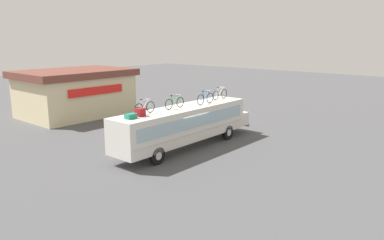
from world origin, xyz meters
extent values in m
plane|color=#4C4C4F|center=(0.00, 0.00, 0.00)|extent=(120.00, 120.00, 0.00)
cube|color=silver|center=(0.00, 0.00, 1.75)|extent=(11.16, 2.30, 2.19)
cube|color=silver|center=(6.09, 0.00, 1.15)|extent=(1.03, 2.12, 0.99)
cube|color=#99B7C6|center=(0.00, -1.17, 2.06)|extent=(10.26, 0.04, 0.78)
cube|color=#99B7C6|center=(0.00, 1.17, 2.06)|extent=(10.26, 0.04, 0.78)
cube|color=silver|center=(0.00, -1.17, 1.31)|extent=(10.71, 0.03, 0.12)
cube|color=silver|center=(0.00, 1.17, 1.31)|extent=(10.71, 0.03, 0.12)
cube|color=silver|center=(6.67, 0.00, 0.58)|extent=(0.16, 2.19, 0.24)
cylinder|color=black|center=(3.79, -1.01, 0.54)|extent=(1.07, 0.28, 1.07)
cylinder|color=silver|center=(3.79, -1.01, 0.54)|extent=(0.48, 0.30, 0.48)
cylinder|color=black|center=(3.79, 1.01, 0.54)|extent=(1.07, 0.28, 1.07)
cylinder|color=silver|center=(3.79, 1.01, 0.54)|extent=(0.48, 0.30, 0.48)
cylinder|color=black|center=(-3.46, -1.01, 0.54)|extent=(1.07, 0.28, 1.07)
cylinder|color=silver|center=(-3.46, -1.01, 0.54)|extent=(0.48, 0.30, 0.48)
cylinder|color=black|center=(-3.46, 1.01, 0.54)|extent=(1.07, 0.28, 1.07)
cylinder|color=silver|center=(-3.46, 1.01, 0.54)|extent=(0.48, 0.30, 0.48)
cube|color=#1E7F66|center=(-4.58, -0.07, 2.99)|extent=(0.64, 0.43, 0.29)
cube|color=maroon|center=(-3.77, 0.03, 3.08)|extent=(0.49, 0.48, 0.47)
torus|color=black|center=(-3.57, 0.37, 3.20)|extent=(0.70, 0.04, 0.70)
torus|color=black|center=(-2.62, 0.37, 3.20)|extent=(0.70, 0.04, 0.70)
cylinder|color=white|center=(-3.29, 0.37, 3.46)|extent=(0.19, 0.04, 0.50)
cylinder|color=white|center=(-3.00, 0.37, 3.44)|extent=(0.45, 0.04, 0.48)
cylinder|color=white|center=(-3.08, 0.37, 3.69)|extent=(0.58, 0.04, 0.07)
cylinder|color=white|center=(-3.39, 0.37, 3.21)|extent=(0.36, 0.03, 0.05)
cylinder|color=white|center=(-3.47, 0.37, 3.45)|extent=(0.24, 0.03, 0.52)
cylinder|color=white|center=(-2.70, 0.37, 3.43)|extent=(0.20, 0.03, 0.49)
cylinder|color=silver|center=(-2.79, 0.37, 3.72)|extent=(0.03, 0.44, 0.03)
ellipsoid|color=black|center=(-3.36, 0.37, 3.75)|extent=(0.20, 0.08, 0.06)
torus|color=black|center=(-1.21, 0.14, 3.19)|extent=(0.70, 0.04, 0.70)
torus|color=black|center=(-0.13, 0.14, 3.19)|extent=(0.70, 0.04, 0.70)
cylinder|color=green|center=(-0.89, 0.14, 3.46)|extent=(0.21, 0.04, 0.50)
cylinder|color=green|center=(-0.57, 0.14, 3.44)|extent=(0.50, 0.04, 0.48)
cylinder|color=green|center=(-0.65, 0.14, 3.68)|extent=(0.65, 0.04, 0.07)
cylinder|color=green|center=(-1.01, 0.14, 3.20)|extent=(0.41, 0.03, 0.05)
cylinder|color=green|center=(-1.10, 0.14, 3.45)|extent=(0.26, 0.03, 0.52)
cylinder|color=green|center=(-0.23, 0.14, 3.43)|extent=(0.22, 0.03, 0.49)
cylinder|color=silver|center=(-0.33, 0.14, 3.72)|extent=(0.03, 0.44, 0.03)
ellipsoid|color=black|center=(-0.98, 0.14, 3.74)|extent=(0.20, 0.08, 0.06)
torus|color=black|center=(1.39, -0.38, 3.22)|extent=(0.74, 0.04, 0.74)
torus|color=black|center=(2.44, -0.38, 3.22)|extent=(0.74, 0.04, 0.74)
cylinder|color=#197FDB|center=(1.70, -0.38, 3.50)|extent=(0.20, 0.04, 0.53)
cylinder|color=#197FDB|center=(2.02, -0.38, 3.48)|extent=(0.49, 0.04, 0.51)
cylinder|color=#197FDB|center=(1.93, -0.38, 3.74)|extent=(0.63, 0.04, 0.07)
cylinder|color=#197FDB|center=(1.59, -0.38, 3.23)|extent=(0.40, 0.03, 0.05)
cylinder|color=#197FDB|center=(1.50, -0.38, 3.49)|extent=(0.26, 0.03, 0.55)
cylinder|color=#197FDB|center=(2.34, -0.38, 3.47)|extent=(0.22, 0.03, 0.52)
cylinder|color=silver|center=(2.25, -0.38, 3.77)|extent=(0.03, 0.44, 0.03)
ellipsoid|color=black|center=(1.62, -0.38, 3.80)|extent=(0.20, 0.08, 0.06)
torus|color=black|center=(3.82, 0.15, 3.19)|extent=(0.69, 0.04, 0.69)
torus|color=black|center=(4.89, 0.15, 3.19)|extent=(0.69, 0.04, 0.69)
cylinder|color=white|center=(4.14, 0.15, 3.45)|extent=(0.20, 0.04, 0.50)
cylinder|color=white|center=(4.46, 0.15, 3.44)|extent=(0.49, 0.04, 0.48)
cylinder|color=white|center=(4.37, 0.15, 3.68)|extent=(0.64, 0.04, 0.07)
cylinder|color=white|center=(4.02, 0.15, 3.20)|extent=(0.41, 0.03, 0.05)
cylinder|color=white|center=(3.94, 0.15, 3.44)|extent=(0.26, 0.03, 0.52)
cylinder|color=white|center=(4.79, 0.15, 3.43)|extent=(0.22, 0.03, 0.48)
cylinder|color=silver|center=(4.69, 0.15, 3.71)|extent=(0.03, 0.44, 0.03)
ellipsoid|color=black|center=(4.06, 0.15, 3.73)|extent=(0.20, 0.08, 0.06)
cube|color=beige|center=(1.53, 15.29, 1.88)|extent=(9.43, 6.71, 3.75)
cube|color=brown|center=(1.53, 15.29, 4.07)|extent=(10.18, 7.25, 0.63)
cube|color=red|center=(1.53, 11.83, 2.70)|extent=(5.66, 0.16, 0.70)
camera|label=1|loc=(-18.11, -16.24, 7.41)|focal=34.72mm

